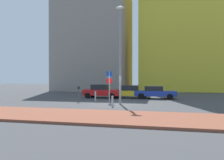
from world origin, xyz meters
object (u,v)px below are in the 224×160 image
object	(u,v)px
parked_car_red	(101,91)
parked_car_yellow	(131,92)
parking_meter	(79,92)
parking_sign_post	(109,83)
traffic_bollard_mid	(112,101)
parked_car_blue	(155,92)
street_lamp	(120,48)
traffic_bollard_near	(95,96)

from	to	relation	value
parked_car_red	parked_car_yellow	bearing A→B (deg)	9.60
parked_car_red	parking_meter	distance (m)	4.72
parking_sign_post	parking_meter	size ratio (longest dim) A/B	1.97
traffic_bollard_mid	parked_car_blue	bearing A→B (deg)	66.83
parking_meter	parked_car_red	bearing A→B (deg)	77.56
street_lamp	traffic_bollard_near	bearing A→B (deg)	148.10
street_lamp	traffic_bollard_near	xyz separation A→B (m)	(-2.85, 1.78, -4.51)
street_lamp	traffic_bollard_mid	xyz separation A→B (m)	(-0.30, -1.84, -4.57)
parked_car_blue	parked_car_red	bearing A→B (deg)	-175.75
parked_car_blue	traffic_bollard_near	distance (m)	7.07
parked_car_yellow	parked_car_blue	size ratio (longest dim) A/B	0.97
parked_car_blue	traffic_bollard_mid	size ratio (longest dim) A/B	5.24
parked_car_blue	traffic_bollard_mid	world-z (taller)	parked_car_blue
parked_car_blue	parking_meter	xyz separation A→B (m)	(-7.18, -5.06, 0.25)
parking_sign_post	traffic_bollard_mid	xyz separation A→B (m)	(0.92, -2.80, -1.45)
parked_car_red	parked_car_yellow	world-z (taller)	parked_car_red
parked_car_red	street_lamp	distance (m)	7.52
parking_meter	parking_sign_post	bearing A→B (deg)	4.42
parked_car_blue	street_lamp	size ratio (longest dim) A/B	0.53
parked_car_red	parking_meter	size ratio (longest dim) A/B	2.83
parked_car_yellow	street_lamp	world-z (taller)	street_lamp
parked_car_red	street_lamp	size ratio (longest dim) A/B	0.49
parked_car_yellow	parking_meter	bearing A→B (deg)	-130.31
street_lamp	traffic_bollard_near	world-z (taller)	street_lamp
parking_meter	traffic_bollard_mid	world-z (taller)	parking_meter
parking_sign_post	parking_meter	distance (m)	3.14
parking_meter	street_lamp	xyz separation A→B (m)	(4.22, -0.72, 4.04)
traffic_bollard_near	parked_car_yellow	bearing A→B (deg)	53.72
traffic_bollard_mid	parking_sign_post	bearing A→B (deg)	108.19
parked_car_blue	street_lamp	xyz separation A→B (m)	(-2.96, -5.78, 4.28)
street_lamp	parking_meter	bearing A→B (deg)	170.25
traffic_bollard_mid	street_lamp	bearing A→B (deg)	80.75
parking_sign_post	street_lamp	xyz separation A→B (m)	(1.22, -0.96, 3.13)
parked_car_blue	parking_sign_post	bearing A→B (deg)	-130.90
parked_car_yellow	traffic_bollard_near	bearing A→B (deg)	-126.28
parked_car_blue	street_lamp	distance (m)	7.78
parked_car_blue	street_lamp	bearing A→B (deg)	-117.13
parked_car_yellow	traffic_bollard_near	size ratio (longest dim) A/B	4.44
street_lamp	traffic_bollard_near	distance (m)	5.63
parked_car_red	traffic_bollard_near	distance (m)	3.58
parked_car_yellow	street_lamp	size ratio (longest dim) A/B	0.51
street_lamp	traffic_bollard_mid	bearing A→B (deg)	-99.25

